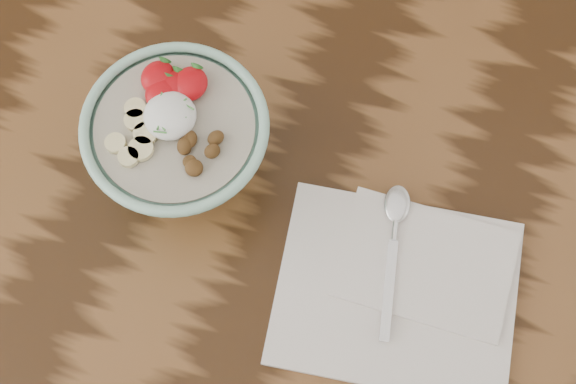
{
  "coord_description": "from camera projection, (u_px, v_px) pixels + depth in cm",
  "views": [
    {
      "loc": [
        9.47,
        -31.62,
        159.11
      ],
      "look_at": [
        0.31,
        -6.66,
        86.43
      ],
      "focal_mm": 50.0,
      "sensor_mm": 36.0,
      "label": 1
    }
  ],
  "objects": [
    {
      "name": "spoon",
      "position": [
        395.0,
        225.0,
        0.86
      ],
      "size": [
        5.62,
        17.23,
        0.9
      ],
      "rotation": [
        0.0,
        0.0,
        0.22
      ],
      "color": "silver",
      "rests_on": "napkin"
    },
    {
      "name": "table",
      "position": [
        304.0,
        201.0,
        0.99
      ],
      "size": [
        160.0,
        90.0,
        75.0
      ],
      "color": "#311C0C",
      "rests_on": "ground"
    },
    {
      "name": "napkin",
      "position": [
        402.0,
        286.0,
        0.85
      ],
      "size": [
        27.98,
        23.96,
        1.55
      ],
      "rotation": [
        0.0,
        0.0,
        0.16
      ],
      "color": "silver",
      "rests_on": "table"
    },
    {
      "name": "breakfast_bowl",
      "position": [
        179.0,
        141.0,
        0.84
      ],
      "size": [
        19.33,
        19.33,
        12.93
      ],
      "rotation": [
        0.0,
        0.0,
        -0.16
      ],
      "color": "#98CDB7",
      "rests_on": "table"
    }
  ]
}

